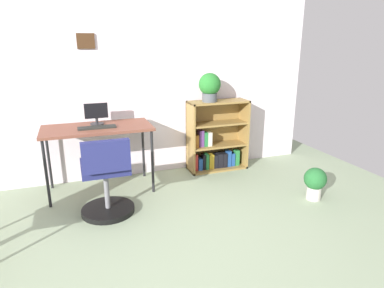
# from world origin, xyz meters

# --- Properties ---
(ground_plane) EXTENTS (6.24, 6.24, 0.00)m
(ground_plane) POSITION_xyz_m (0.00, 0.00, 0.00)
(ground_plane) COLOR gray
(wall_back) EXTENTS (5.20, 0.12, 2.48)m
(wall_back) POSITION_xyz_m (-0.00, 2.15, 1.24)
(wall_back) COLOR silver
(wall_back) RESTS_ON ground_plane
(desk) EXTENTS (1.17, 0.58, 0.75)m
(desk) POSITION_xyz_m (-0.24, 1.74, 0.69)
(desk) COLOR brown
(desk) RESTS_ON ground_plane
(monitor) EXTENTS (0.25, 0.15, 0.24)m
(monitor) POSITION_xyz_m (-0.23, 1.85, 0.87)
(monitor) COLOR #262628
(monitor) RESTS_ON desk
(keyboard) EXTENTS (0.40, 0.12, 0.02)m
(keyboard) POSITION_xyz_m (-0.25, 1.67, 0.76)
(keyboard) COLOR #242622
(keyboard) RESTS_ON desk
(office_chair) EXTENTS (0.52, 0.55, 0.81)m
(office_chair) POSITION_xyz_m (-0.24, 1.12, 0.36)
(office_chair) COLOR black
(office_chair) RESTS_ON ground_plane
(bookshelf_low) EXTENTS (0.78, 0.30, 0.92)m
(bookshelf_low) POSITION_xyz_m (1.26, 1.95, 0.40)
(bookshelf_low) COLOR olive
(bookshelf_low) RESTS_ON ground_plane
(potted_plant_on_shelf) EXTENTS (0.27, 0.27, 0.36)m
(potted_plant_on_shelf) POSITION_xyz_m (1.15, 1.90, 1.11)
(potted_plant_on_shelf) COLOR #474C51
(potted_plant_on_shelf) RESTS_ON bookshelf_low
(potted_plant_floor) EXTENTS (0.24, 0.24, 0.36)m
(potted_plant_floor) POSITION_xyz_m (1.89, 0.72, 0.20)
(potted_plant_floor) COLOR #B7B2A8
(potted_plant_floor) RESTS_ON ground_plane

